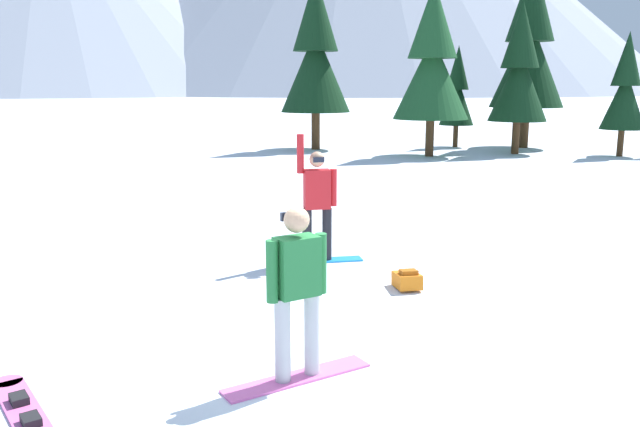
# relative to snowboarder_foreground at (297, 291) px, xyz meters

# --- Properties ---
(ground_plane) EXTENTS (800.00, 800.00, 0.00)m
(ground_plane) POSITION_rel_snowboarder_foreground_xyz_m (-0.05, 0.48, -0.89)
(ground_plane) COLOR silver
(snowboarder_foreground) EXTENTS (1.35, 1.17, 1.68)m
(snowboarder_foreground) POSITION_rel_snowboarder_foreground_xyz_m (0.00, 0.00, 0.00)
(snowboarder_foreground) COLOR pink
(snowboarder_foreground) RESTS_ON ground_plane
(snowboarder_midground) EXTENTS (1.46, 0.71, 2.02)m
(snowboarder_midground) POSITION_rel_snowboarder_foreground_xyz_m (-0.38, 4.20, 0.08)
(snowboarder_midground) COLOR #1E8CD8
(snowboarder_midground) RESTS_ON ground_plane
(loose_snowboard_near_left) EXTENTS (1.42, 1.48, 0.09)m
(loose_snowboard_near_left) POSITION_rel_snowboarder_foreground_xyz_m (-2.19, -1.00, -0.86)
(loose_snowboard_near_left) COLOR pink
(loose_snowboard_near_left) RESTS_ON ground_plane
(backpack_orange) EXTENTS (0.44, 0.55, 0.29)m
(backpack_orange) POSITION_rel_snowboarder_foreground_xyz_m (1.04, 2.97, -0.76)
(backpack_orange) COLOR orange
(backpack_orange) RESTS_ON ground_plane
(pine_tree_short) EXTENTS (1.51, 1.51, 4.40)m
(pine_tree_short) POSITION_rel_snowboarder_foreground_xyz_m (3.16, 23.84, 1.51)
(pine_tree_short) COLOR #472D19
(pine_tree_short) RESTS_ON ground_plane
(pine_tree_slender) EXTENTS (2.28, 2.28, 5.92)m
(pine_tree_slender) POSITION_rel_snowboarder_foreground_xyz_m (5.33, 21.23, 2.34)
(pine_tree_slender) COLOR #472D19
(pine_tree_slender) RESTS_ON ground_plane
(pine_tree_broad) EXTENTS (2.92, 2.92, 7.20)m
(pine_tree_broad) POSITION_rel_snowboarder_foreground_xyz_m (-2.85, 21.96, 3.04)
(pine_tree_broad) COLOR #472D19
(pine_tree_broad) RESTS_ON ground_plane
(pine_tree_twin) EXTENTS (2.87, 2.87, 6.51)m
(pine_tree_twin) POSITION_rel_snowboarder_foreground_xyz_m (1.89, 19.87, 2.67)
(pine_tree_twin) COLOR #472D19
(pine_tree_twin) RESTS_ON ground_plane
(pine_tree_leaning) EXTENTS (3.12, 3.12, 7.98)m
(pine_tree_leaning) POSITION_rel_snowboarder_foreground_xyz_m (6.11, 23.92, 3.46)
(pine_tree_leaning) COLOR #472D19
(pine_tree_leaning) RESTS_ON ground_plane
(pine_tree_young) EXTENTS (1.66, 1.66, 4.71)m
(pine_tree_young) POSITION_rel_snowboarder_foreground_xyz_m (9.23, 20.84, 1.68)
(pine_tree_young) COLOR #472D19
(pine_tree_young) RESTS_ON ground_plane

